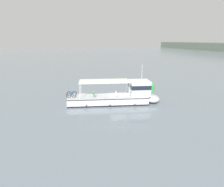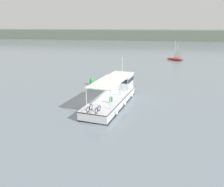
# 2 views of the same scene
# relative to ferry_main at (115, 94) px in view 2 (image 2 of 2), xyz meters

# --- Properties ---
(ground_plane) EXTENTS (400.00, 400.00, 0.00)m
(ground_plane) POSITION_rel_ferry_main_xyz_m (-1.17, 0.30, -1.01)
(ground_plane) COLOR gray
(distant_shoreline) EXTENTS (400.00, 28.00, 6.06)m
(distant_shoreline) POSITION_rel_ferry_main_xyz_m (-1.17, 124.46, 2.02)
(distant_shoreline) COLOR #606B5B
(distant_shoreline) RESTS_ON ground
(ferry_main) EXTENTS (4.98, 13.03, 5.32)m
(ferry_main) POSITION_rel_ferry_main_xyz_m (0.00, 0.00, 0.00)
(ferry_main) COLOR silver
(ferry_main) RESTS_ON ground
(sailboat_far_right) EXTENTS (4.90, 3.49, 5.40)m
(sailboat_far_right) POSITION_rel_ferry_main_xyz_m (10.37, 36.80, -0.47)
(sailboat_far_right) COLOR maroon
(sailboat_far_right) RESTS_ON ground
(channel_buoy) EXTENTS (0.70, 0.70, 1.40)m
(channel_buoy) POSITION_rel_ferry_main_xyz_m (-5.10, 7.36, -0.45)
(channel_buoy) COLOR green
(channel_buoy) RESTS_ON ground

